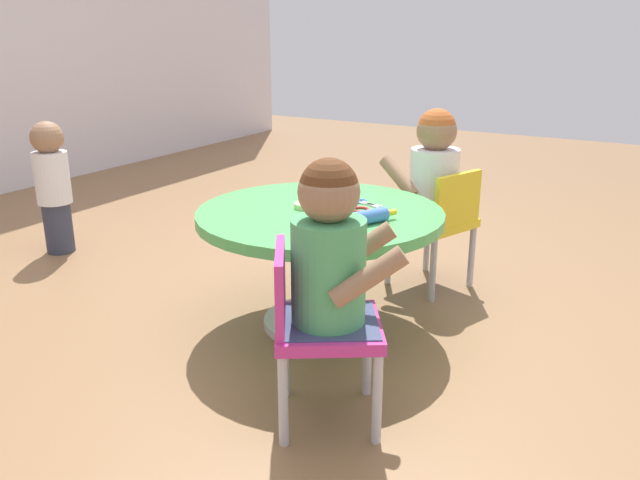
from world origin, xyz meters
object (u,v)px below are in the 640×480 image
object	(u,v)px
child_chair_right	(438,222)
child_chair_left	(316,325)
toddler_standing	(53,184)
craft_scissors	(364,203)
craft_table	(320,237)
rolling_pin	(369,217)
seated_child_right	(434,169)
seated_child_left	(330,250)

from	to	relation	value
child_chair_right	child_chair_left	bearing A→B (deg)	-176.83
toddler_standing	craft_scissors	bearing A→B (deg)	-87.03
craft_table	rolling_pin	bearing A→B (deg)	-104.96
seated_child_right	seated_child_left	bearing A→B (deg)	-173.26
seated_child_right	toddler_standing	world-z (taller)	seated_child_right
seated_child_left	craft_scissors	world-z (taller)	seated_child_left
child_chair_left	craft_scissors	distance (m)	0.77
seated_child_right	rolling_pin	bearing A→B (deg)	-178.17
seated_child_right	rolling_pin	size ratio (longest dim) A/B	2.37
seated_child_left	rolling_pin	size ratio (longest dim) A/B	2.37
child_chair_right	toddler_standing	xyz separation A→B (m)	(-0.51, 1.85, 0.05)
craft_table	craft_scissors	xyz separation A→B (m)	(0.16, -0.10, 0.11)
seated_child_left	craft_scissors	distance (m)	0.75
craft_table	rolling_pin	world-z (taller)	rolling_pin
craft_table	seated_child_right	world-z (taller)	seated_child_right
seated_child_left	rolling_pin	world-z (taller)	seated_child_left
toddler_standing	seated_child_left	bearing A→B (deg)	-107.56
craft_table	child_chair_right	bearing A→B (deg)	-22.87
craft_table	seated_child_right	xyz separation A→B (m)	(0.60, -0.21, 0.17)
craft_table	seated_child_left	xyz separation A→B (m)	(-0.54, -0.35, 0.17)
seated_child_right	craft_scissors	xyz separation A→B (m)	(-0.44, 0.11, -0.06)
seated_child_left	seated_child_right	distance (m)	1.15
toddler_standing	craft_scissors	xyz separation A→B (m)	(0.09, -1.70, 0.11)
child_chair_left	craft_scissors	xyz separation A→B (m)	(0.72, 0.21, 0.16)
seated_child_left	toddler_standing	size ratio (longest dim) A/B	0.76
toddler_standing	rolling_pin	distance (m)	1.84
seated_child_left	child_chair_right	bearing A→B (deg)	4.93
child_chair_right	craft_scissors	size ratio (longest dim) A/B	3.78
child_chair_left	toddler_standing	xyz separation A→B (m)	(0.64, 1.91, 0.05)
child_chair_left	rolling_pin	distance (m)	0.54
rolling_pin	craft_scissors	size ratio (longest dim) A/B	1.51
craft_table	seated_child_left	bearing A→B (deg)	-147.22
child_chair_right	seated_child_right	size ratio (longest dim) A/B	1.05
child_chair_right	toddler_standing	size ratio (longest dim) A/B	0.80
child_chair_right	rolling_pin	xyz separation A→B (m)	(-0.65, 0.02, 0.19)
craft_table	toddler_standing	xyz separation A→B (m)	(0.08, 1.60, -0.00)
child_chair_right	rolling_pin	world-z (taller)	child_chair_right
craft_table	child_chair_right	distance (m)	0.64
rolling_pin	child_chair_right	bearing A→B (deg)	-1.43
toddler_standing	rolling_pin	world-z (taller)	toddler_standing
rolling_pin	seated_child_left	bearing A→B (deg)	-166.57
rolling_pin	craft_table	bearing A→B (deg)	75.04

